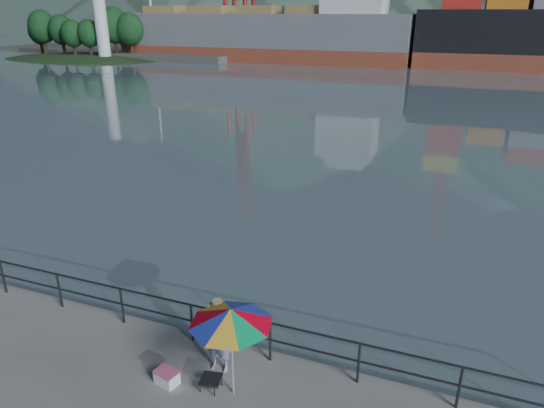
{
  "coord_description": "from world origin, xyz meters",
  "views": [
    {
      "loc": [
        6.23,
        -6.64,
        7.4
      ],
      "look_at": [
        1.4,
        6.0,
        2.0
      ],
      "focal_mm": 32.0,
      "sensor_mm": 36.0,
      "label": 1
    }
  ],
  "objects_px": {
    "fisherman": "(219,338)",
    "beach_umbrella": "(231,317)",
    "cooler_bag": "(167,378)",
    "bulk_carrier": "(271,33)"
  },
  "relations": [
    {
      "from": "beach_umbrella",
      "to": "cooler_bag",
      "type": "height_order",
      "value": "beach_umbrella"
    },
    {
      "from": "beach_umbrella",
      "to": "bulk_carrier",
      "type": "bearing_deg",
      "value": 110.46
    },
    {
      "from": "fisherman",
      "to": "beach_umbrella",
      "type": "distance_m",
      "value": 1.35
    },
    {
      "from": "fisherman",
      "to": "beach_umbrella",
      "type": "height_order",
      "value": "beach_umbrella"
    },
    {
      "from": "cooler_bag",
      "to": "bulk_carrier",
      "type": "bearing_deg",
      "value": 123.44
    },
    {
      "from": "cooler_bag",
      "to": "beach_umbrella",
      "type": "bearing_deg",
      "value": 24.07
    },
    {
      "from": "fisherman",
      "to": "bulk_carrier",
      "type": "bearing_deg",
      "value": 104.32
    },
    {
      "from": "fisherman",
      "to": "beach_umbrella",
      "type": "bearing_deg",
      "value": -49.58
    },
    {
      "from": "beach_umbrella",
      "to": "cooler_bag",
      "type": "xyz_separation_m",
      "value": [
        -1.45,
        -0.25,
        -1.74
      ]
    },
    {
      "from": "fisherman",
      "to": "bulk_carrier",
      "type": "height_order",
      "value": "bulk_carrier"
    }
  ]
}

